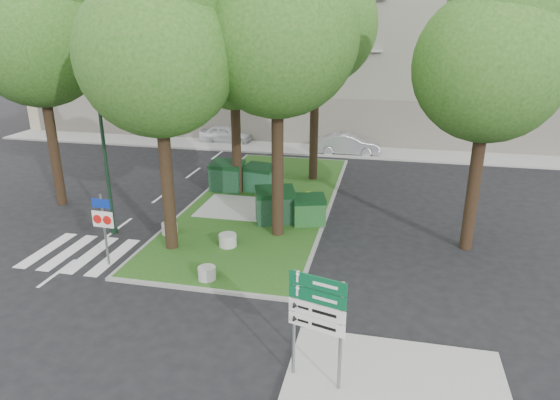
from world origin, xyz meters
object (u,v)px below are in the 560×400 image
(tree_median_near_left, at_px, (159,41))
(bollard_mid, at_px, (228,240))
(tree_median_near_right, at_px, (280,18))
(dumpster_a, at_px, (227,176))
(tree_median_mid, at_px, (236,44))
(directional_sign, at_px, (317,313))
(tree_street_right, at_px, (495,51))
(bollard_left, at_px, (170,228))
(car_silver, at_px, (348,144))
(litter_bin, at_px, (309,201))
(car_white, at_px, (226,134))
(tree_street_left, at_px, (38,28))
(dumpster_d, at_px, (309,210))
(tree_median_far, at_px, (319,12))
(bollard_right, at_px, (207,273))
(dumpster_c, at_px, (275,205))
(traffic_sign_pole, at_px, (103,220))
(street_lamp, at_px, (104,149))
(dumpster_b, at_px, (260,178))

(tree_median_near_left, relative_size, bollard_mid, 16.36)
(tree_median_near_right, relative_size, dumpster_a, 7.03)
(tree_median_mid, bearing_deg, directional_sign, -65.91)
(tree_street_right, relative_size, bollard_mid, 15.64)
(bollard_left, height_order, car_silver, car_silver)
(tree_median_near_left, height_order, dumpster_a, tree_median_near_left)
(tree_street_right, height_order, litter_bin, tree_street_right)
(car_white, bearing_deg, directional_sign, -156.40)
(tree_street_left, xyz_separation_m, dumpster_a, (6.82, 3.17, -6.83))
(car_white, bearing_deg, dumpster_d, -148.80)
(tree_median_far, relative_size, bollard_right, 20.87)
(tree_median_far, distance_m, car_white, 12.89)
(dumpster_c, distance_m, directional_sign, 9.79)
(traffic_sign_pole, xyz_separation_m, car_silver, (6.65, 17.03, -0.99))
(street_lamp, bearing_deg, car_white, 92.24)
(dumpster_a, distance_m, car_white, 10.69)
(tree_street_right, distance_m, dumpster_d, 8.78)
(car_white, distance_m, car_silver, 8.65)
(bollard_left, bearing_deg, dumpster_b, 69.99)
(tree_median_mid, relative_size, tree_street_right, 0.99)
(tree_median_far, xyz_separation_m, dumpster_c, (-0.68, -6.33, -7.50))
(dumpster_a, relative_size, dumpster_c, 0.88)
(tree_median_far, xyz_separation_m, traffic_sign_pole, (-5.43, -11.13, -6.68))
(tree_median_near_left, bearing_deg, dumpster_d, 36.31)
(bollard_mid, relative_size, car_white, 0.18)
(tree_median_near_left, bearing_deg, dumpster_c, 46.41)
(dumpster_d, height_order, traffic_sign_pole, traffic_sign_pole)
(tree_street_left, bearing_deg, dumpster_a, 24.93)
(tree_median_mid, distance_m, bollard_right, 10.95)
(tree_median_near_left, relative_size, car_white, 2.92)
(dumpster_a, distance_m, car_silver, 10.11)
(tree_street_right, height_order, car_white, tree_street_right)
(dumpster_d, bearing_deg, bollard_right, -132.32)
(directional_sign, bearing_deg, street_lamp, 158.02)
(tree_median_mid, xyz_separation_m, bollard_mid, (1.37, -6.03, -6.63))
(tree_median_far, bearing_deg, bollard_mid, -101.46)
(tree_median_far, bearing_deg, traffic_sign_pole, -116.02)
(car_white, bearing_deg, tree_median_mid, -157.63)
(dumpster_c, xyz_separation_m, car_silver, (1.89, 12.23, -0.16))
(dumpster_c, relative_size, car_white, 0.51)
(dumpster_c, height_order, bollard_mid, dumpster_c)
(tree_street_right, relative_size, directional_sign, 3.76)
(dumpster_b, distance_m, directional_sign, 13.79)
(car_white, bearing_deg, tree_median_far, -134.33)
(tree_median_mid, relative_size, litter_bin, 13.90)
(tree_street_right, xyz_separation_m, dumpster_d, (-6.09, 0.74, -6.28))
(tree_median_near_right, distance_m, dumpster_a, 9.31)
(tree_median_far, bearing_deg, dumpster_b, -130.86)
(tree_median_far, relative_size, dumpster_c, 6.45)
(tree_median_near_left, xyz_separation_m, bollard_mid, (1.87, 0.47, -6.97))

